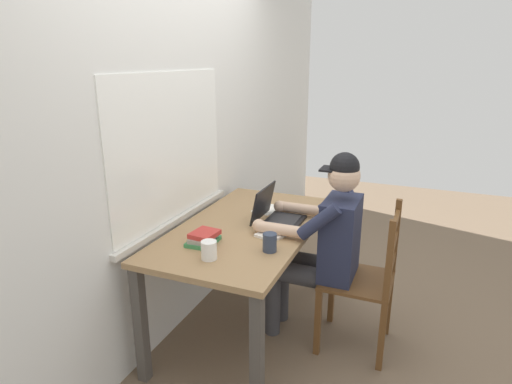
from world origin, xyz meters
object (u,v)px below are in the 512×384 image
at_px(seated_person, 323,239).
at_px(book_stack_main, 204,238).
at_px(desk, 247,239).
at_px(coffee_mug_white, 209,250).
at_px(computer_mouse, 289,208).
at_px(coffee_mug_dark, 270,242).
at_px(laptop, 275,214).
at_px(wooden_chair, 366,280).

height_order(seated_person, book_stack_main, seated_person).
height_order(desk, coffee_mug_white, coffee_mug_white).
relative_size(desk, coffee_mug_white, 11.99).
distance_m(desk, book_stack_main, 0.39).
distance_m(computer_mouse, book_stack_main, 0.77).
xyz_separation_m(seated_person, coffee_mug_white, (-0.61, 0.47, 0.11)).
bearing_deg(desk, seated_person, -78.06).
height_order(coffee_mug_white, coffee_mug_dark, coffee_mug_dark).
height_order(laptop, book_stack_main, laptop).
bearing_deg(wooden_chair, coffee_mug_white, 129.36).
height_order(seated_person, laptop, seated_person).
bearing_deg(wooden_chair, seated_person, 90.00).
bearing_deg(book_stack_main, wooden_chair, -62.63).
bearing_deg(coffee_mug_white, coffee_mug_dark, -51.10).
xyz_separation_m(wooden_chair, computer_mouse, (0.27, 0.59, 0.30)).
height_order(computer_mouse, coffee_mug_white, coffee_mug_white).
bearing_deg(coffee_mug_dark, wooden_chair, -50.39).
height_order(seated_person, coffee_mug_dark, seated_person).
distance_m(laptop, book_stack_main, 0.54).
distance_m(desk, coffee_mug_white, 0.53).
bearing_deg(coffee_mug_white, seated_person, -37.27).
height_order(wooden_chair, laptop, laptop).
bearing_deg(laptop, desk, 129.16).
xyz_separation_m(laptop, computer_mouse, (0.25, -0.02, -0.04)).
distance_m(desk, wooden_chair, 0.78).
bearing_deg(coffee_mug_white, book_stack_main, 37.46).
xyz_separation_m(computer_mouse, coffee_mug_white, (-0.88, 0.16, 0.03)).
relative_size(laptop, coffee_mug_dark, 2.86).
relative_size(seated_person, computer_mouse, 12.50).
bearing_deg(desk, book_stack_main, 161.38).
height_order(seated_person, coffee_mug_white, seated_person).
distance_m(laptop, coffee_mug_dark, 0.44).
xyz_separation_m(seated_person, computer_mouse, (0.27, 0.31, 0.08)).
relative_size(seated_person, book_stack_main, 6.39).
relative_size(desk, wooden_chair, 1.55).
xyz_separation_m(desk, seated_person, (0.10, -0.47, 0.03)).
relative_size(coffee_mug_white, book_stack_main, 0.63).
distance_m(desk, computer_mouse, 0.42).
bearing_deg(computer_mouse, coffee_mug_white, 169.78).
relative_size(wooden_chair, laptop, 2.86).
distance_m(wooden_chair, coffee_mug_white, 1.02).
relative_size(desk, coffee_mug_dark, 12.69).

